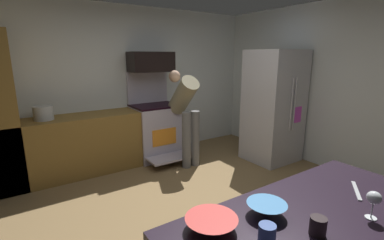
{
  "coord_description": "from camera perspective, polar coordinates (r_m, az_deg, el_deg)",
  "views": [
    {
      "loc": [
        -1.64,
        -2.25,
        1.78
      ],
      "look_at": [
        0.06,
        0.3,
        1.05
      ],
      "focal_mm": 25.39,
      "sensor_mm": 36.0,
      "label": 1
    }
  ],
  "objects": [
    {
      "name": "mug_tea",
      "position": [
        1.45,
        15.47,
        -22.08
      ],
      "size": [
        0.08,
        0.08,
        0.1
      ],
      "primitive_type": "cylinder",
      "color": "#375194",
      "rests_on": "counter_island"
    },
    {
      "name": "lower_cabinet_run",
      "position": [
        4.49,
        -22.76,
        -4.91
      ],
      "size": [
        2.4,
        0.6,
        0.9
      ],
      "primitive_type": "cube",
      "color": "olive",
      "rests_on": "ground"
    },
    {
      "name": "knife_chef",
      "position": [
        2.16,
        31.25,
        -12.55
      ],
      "size": [
        0.24,
        0.18,
        0.01
      ],
      "primitive_type": "cube",
      "rotation": [
        0.0,
        0.0,
        3.74
      ],
      "color": "#B7BABF",
      "rests_on": "counter_island"
    },
    {
      "name": "refrigerator",
      "position": [
        4.82,
        16.72,
        2.72
      ],
      "size": [
        0.82,
        0.76,
        1.87
      ],
      "color": "silver",
      "rests_on": "ground"
    },
    {
      "name": "oven_range",
      "position": [
        4.85,
        -7.65,
        -1.95
      ],
      "size": [
        0.76,
        1.01,
        1.51
      ],
      "color": "#B8B1C3",
      "rests_on": "ground"
    },
    {
      "name": "wine_glass_mid",
      "position": [
        1.83,
        33.88,
        -13.59
      ],
      "size": [
        0.07,
        0.07,
        0.16
      ],
      "color": "silver",
      "rests_on": "counter_island"
    },
    {
      "name": "microwave",
      "position": [
        4.77,
        -8.6,
        11.98
      ],
      "size": [
        0.74,
        0.38,
        0.34
      ],
      "primitive_type": "cube",
      "color": "black",
      "rests_on": "oven_range"
    },
    {
      "name": "mixing_bowl_large",
      "position": [
        1.5,
        4.09,
        -20.89
      ],
      "size": [
        0.28,
        0.28,
        0.07
      ],
      "primitive_type": "cone",
      "rotation": [
        3.14,
        0.0,
        0.0
      ],
      "color": "#CE3C37",
      "rests_on": "counter_island"
    },
    {
      "name": "mixing_bowl_small",
      "position": [
        1.66,
        15.37,
        -17.58
      ],
      "size": [
        0.23,
        0.23,
        0.07
      ],
      "primitive_type": "cone",
      "rotation": [
        3.14,
        0.0,
        0.0
      ],
      "color": "teal",
      "rests_on": "counter_island"
    },
    {
      "name": "mug_coffee",
      "position": [
        1.59,
        24.94,
        -19.54
      ],
      "size": [
        0.08,
        0.08,
        0.09
      ],
      "primitive_type": "cylinder",
      "color": "black",
      "rests_on": "counter_island"
    },
    {
      "name": "ground_plane",
      "position": [
        3.31,
        2.11,
        -19.38
      ],
      "size": [
        5.2,
        4.8,
        0.02
      ],
      "primitive_type": "cube",
      "color": "olive"
    },
    {
      "name": "person_cook",
      "position": [
        4.42,
        -1.43,
        2.27
      ],
      "size": [
        0.31,
        0.7,
        1.54
      ],
      "color": "slate",
      "rests_on": "ground"
    },
    {
      "name": "wall_right",
      "position": [
        4.77,
        28.04,
        6.05
      ],
      "size": [
        0.12,
        4.8,
        2.6
      ],
      "primitive_type": "cube",
      "color": "silver",
      "rests_on": "ground"
    },
    {
      "name": "wall_back",
      "position": [
        4.9,
        -14.09,
        7.35
      ],
      "size": [
        5.2,
        0.12,
        2.6
      ],
      "primitive_type": "cube",
      "color": "silver",
      "rests_on": "ground"
    },
    {
      "name": "stock_pot",
      "position": [
        4.31,
        -28.76,
        1.3
      ],
      "size": [
        0.26,
        0.26,
        0.2
      ],
      "primitive_type": "cylinder",
      "color": "#B3B8B9",
      "rests_on": "lower_cabinet_run"
    }
  ]
}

